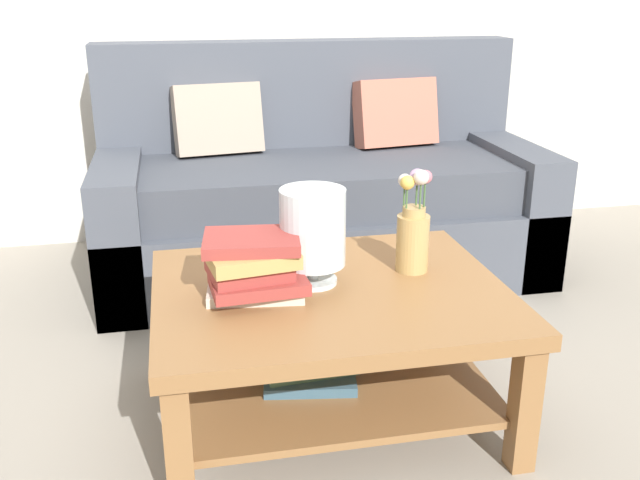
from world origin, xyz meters
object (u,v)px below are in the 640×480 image
coffee_table (328,325)px  flower_pitcher (413,229)px  book_stack_main (253,267)px  glass_hurricane_vase (313,230)px  couch (320,196)px

coffee_table → flower_pitcher: size_ratio=3.15×
book_stack_main → glass_hurricane_vase: size_ratio=1.02×
couch → glass_hurricane_vase: couch is taller
book_stack_main → glass_hurricane_vase: (0.19, 0.07, 0.08)m
glass_hurricane_vase → flower_pitcher: (0.33, 0.04, -0.03)m
couch → glass_hurricane_vase: size_ratio=6.80×
coffee_table → glass_hurricane_vase: bearing=129.1°
coffee_table → glass_hurricane_vase: (-0.04, 0.05, 0.30)m
flower_pitcher → coffee_table: bearing=-164.1°
coffee_table → flower_pitcher: (0.29, 0.08, 0.26)m
coffee_table → flower_pitcher: bearing=15.9°
couch → flower_pitcher: couch is taller
coffee_table → glass_hurricane_vase: size_ratio=3.56×
flower_pitcher → couch: bearing=92.9°
book_stack_main → flower_pitcher: flower_pitcher is taller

